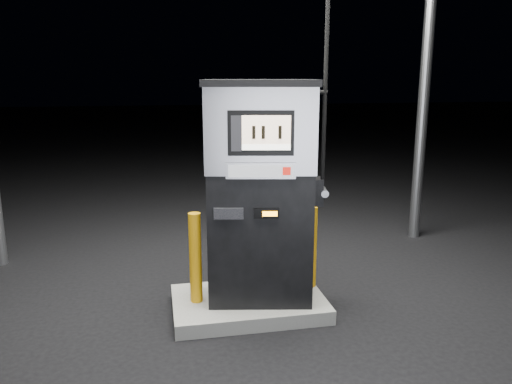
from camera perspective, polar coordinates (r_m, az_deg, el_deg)
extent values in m
plane|color=black|center=(5.49, -0.84, -13.37)|extent=(80.00, 80.00, 0.00)
cube|color=slate|center=(5.46, -0.84, -12.66)|extent=(1.60, 1.00, 0.15)
cylinder|color=gray|center=(7.87, 18.68, 10.98)|extent=(0.16, 0.16, 4.50)
cube|color=black|center=(5.18, 0.47, -5.00)|extent=(1.14, 0.79, 1.38)
cube|color=#B7B7BF|center=(4.95, 0.49, 7.20)|extent=(1.17, 0.82, 0.83)
cube|color=black|center=(4.93, 0.50, 12.36)|extent=(1.22, 0.87, 0.07)
cube|color=black|center=(4.63, 0.56, 6.73)|extent=(0.61, 0.15, 0.42)
cube|color=beige|center=(4.62, 1.19, 7.11)|extent=(0.44, 0.09, 0.26)
cube|color=white|center=(4.63, 1.18, 5.15)|extent=(0.44, 0.09, 0.06)
cube|color=#B7B7BF|center=(4.69, 0.55, 2.45)|extent=(0.65, 0.16, 0.15)
cube|color=gray|center=(4.67, 0.56, 2.41)|extent=(0.60, 0.12, 0.12)
cube|color=#A6130B|center=(4.68, 3.52, 2.40)|extent=(0.08, 0.02, 0.08)
cube|color=black|center=(4.79, 1.20, -2.47)|extent=(0.24, 0.07, 0.10)
cube|color=#FF980C|center=(4.77, 1.60, -2.51)|extent=(0.14, 0.03, 0.05)
cube|color=black|center=(4.79, -3.15, -2.48)|extent=(0.29, 0.08, 0.11)
cube|color=black|center=(5.10, 6.98, 0.06)|extent=(0.15, 0.22, 0.27)
cylinder|color=gray|center=(5.11, 7.72, 0.06)|extent=(0.12, 0.25, 0.08)
cylinder|color=#ED9F0D|center=(5.20, -6.93, -7.49)|extent=(0.16, 0.16, 0.95)
cylinder|color=#ED9F0D|center=(5.57, 6.33, -6.25)|extent=(0.14, 0.14, 0.92)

